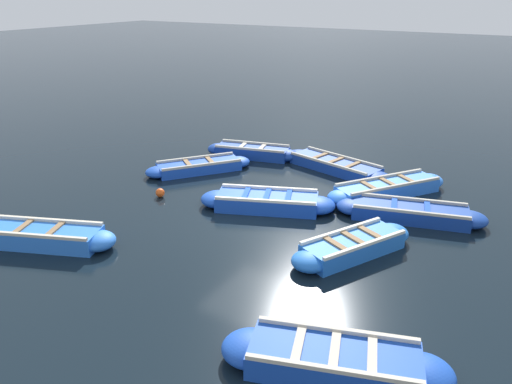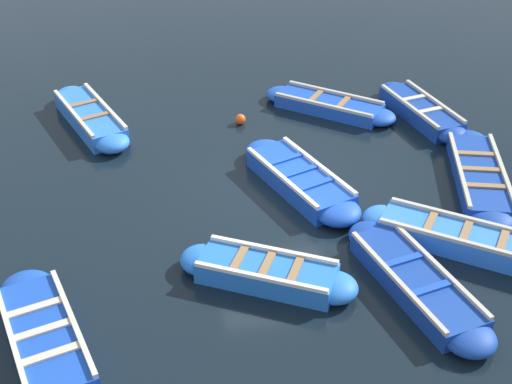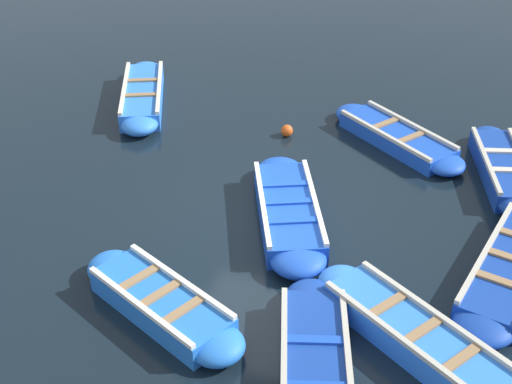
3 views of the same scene
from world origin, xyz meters
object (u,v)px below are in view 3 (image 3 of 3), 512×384
at_px(buoy_orange_near, 287,131).
at_px(boat_alongside, 288,212).
at_px(boat_inner_gap, 315,372).
at_px(boat_drifting, 161,304).
at_px(boat_tucked, 503,169).
at_px(boat_end_of_row, 421,341).
at_px(boat_outer_left, 397,137).
at_px(boat_stern_in, 143,96).

bearing_deg(buoy_orange_near, boat_alongside, 105.85).
relative_size(boat_inner_gap, buoy_orange_near, 15.07).
bearing_deg(boat_alongside, boat_drifting, 67.95).
bearing_deg(boat_inner_gap, boat_tucked, -110.22).
bearing_deg(boat_inner_gap, boat_end_of_row, -142.15).
xyz_separation_m(boat_outer_left, buoy_orange_near, (2.23, 0.34, -0.03)).
height_order(boat_outer_left, buoy_orange_near, boat_outer_left).
relative_size(boat_inner_gap, boat_drifting, 1.19).
xyz_separation_m(boat_alongside, boat_stern_in, (4.33, -3.40, 0.00)).
bearing_deg(boat_tucked, boat_stern_in, -5.97).
bearing_deg(boat_end_of_row, boat_alongside, -43.61).
bearing_deg(boat_drifting, boat_alongside, -112.05).
distance_m(boat_tucked, boat_end_of_row, 5.08).
height_order(boat_tucked, buoy_orange_near, boat_tucked).
xyz_separation_m(boat_alongside, buoy_orange_near, (0.83, -2.93, -0.07)).
height_order(boat_inner_gap, boat_tucked, boat_tucked).
bearing_deg(boat_stern_in, boat_tucked, 174.03).
relative_size(boat_outer_left, boat_alongside, 0.88).
relative_size(boat_inner_gap, boat_end_of_row, 1.05).
distance_m(boat_drifting, boat_stern_in, 6.97).
height_order(boat_inner_gap, boat_drifting, boat_drifting).
xyz_separation_m(boat_inner_gap, boat_drifting, (2.42, -0.58, 0.02)).
bearing_deg(boat_outer_left, buoy_orange_near, 8.64).
relative_size(boat_tucked, boat_end_of_row, 0.93).
xyz_separation_m(boat_inner_gap, buoy_orange_near, (2.13, -6.30, -0.05)).
height_order(boat_tucked, boat_end_of_row, boat_end_of_row).
distance_m(boat_outer_left, boat_alongside, 3.56).
height_order(boat_outer_left, boat_alongside, boat_alongside).
bearing_deg(boat_inner_gap, buoy_orange_near, -71.35).
xyz_separation_m(boat_tucked, boat_end_of_row, (0.96, 4.99, 0.01)).
xyz_separation_m(boat_drifting, boat_stern_in, (3.20, -6.19, 0.01)).
relative_size(boat_outer_left, boat_stern_in, 0.89).
relative_size(boat_inner_gap, boat_alongside, 1.04).
distance_m(boat_inner_gap, boat_alongside, 3.61).
relative_size(boat_inner_gap, boat_outer_left, 1.18).
height_order(boat_end_of_row, boat_stern_in, boat_stern_in).
relative_size(boat_inner_gap, boat_tucked, 1.13).
bearing_deg(boat_stern_in, boat_alongside, 141.87).
xyz_separation_m(boat_outer_left, boat_stern_in, (5.72, -0.13, 0.04)).
height_order(boat_inner_gap, boat_end_of_row, boat_end_of_row).
relative_size(boat_inner_gap, boat_stern_in, 1.05).
xyz_separation_m(boat_inner_gap, boat_outer_left, (-0.10, -6.64, -0.02)).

